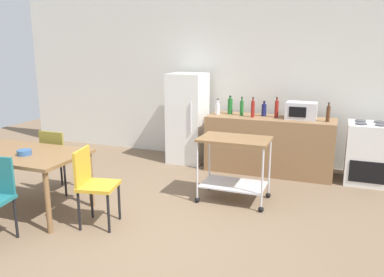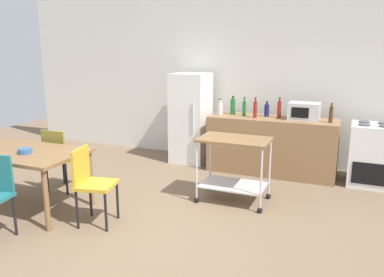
# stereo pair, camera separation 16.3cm
# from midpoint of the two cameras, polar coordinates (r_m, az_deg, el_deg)

# --- Properties ---
(ground_plane) EXTENTS (12.00, 12.00, 0.00)m
(ground_plane) POSITION_cam_midpoint_polar(r_m,az_deg,el_deg) (4.45, -8.08, -13.37)
(ground_plane) COLOR brown
(back_wall) EXTENTS (8.40, 0.12, 2.90)m
(back_wall) POSITION_cam_midpoint_polar(r_m,az_deg,el_deg) (6.96, 4.45, 8.86)
(back_wall) COLOR silver
(back_wall) RESTS_ON ground_plane
(kitchen_counter) EXTENTS (2.00, 0.64, 0.90)m
(kitchen_counter) POSITION_cam_midpoint_polar(r_m,az_deg,el_deg) (6.34, 10.54, -0.94)
(kitchen_counter) COLOR olive
(kitchen_counter) RESTS_ON ground_plane
(dining_table) EXTENTS (1.50, 0.90, 0.75)m
(dining_table) POSITION_cam_midpoint_polar(r_m,az_deg,el_deg) (5.17, -24.52, -2.70)
(dining_table) COLOR brown
(dining_table) RESTS_ON ground_plane
(chair_olive) EXTENTS (0.40, 0.40, 0.89)m
(chair_olive) POSITION_cam_midpoint_polar(r_m,az_deg,el_deg) (5.68, -19.82, -2.49)
(chair_olive) COLOR olive
(chair_olive) RESTS_ON ground_plane
(chair_mustard) EXTENTS (0.47, 0.47, 0.89)m
(chair_mustard) POSITION_cam_midpoint_polar(r_m,az_deg,el_deg) (4.53, -15.39, -6.13)
(chair_mustard) COLOR gold
(chair_mustard) RESTS_ON ground_plane
(stove_oven) EXTENTS (0.60, 0.61, 0.92)m
(stove_oven) POSITION_cam_midpoint_polar(r_m,az_deg,el_deg) (6.28, 23.69, -1.99)
(stove_oven) COLOR white
(stove_oven) RESTS_ON ground_plane
(refrigerator) EXTENTS (0.60, 0.63, 1.55)m
(refrigerator) POSITION_cam_midpoint_polar(r_m,az_deg,el_deg) (6.76, -1.34, 3.00)
(refrigerator) COLOR white
(refrigerator) RESTS_ON ground_plane
(kitchen_cart) EXTENTS (0.91, 0.57, 0.85)m
(kitchen_cart) POSITION_cam_midpoint_polar(r_m,az_deg,el_deg) (5.06, 5.31, -2.98)
(kitchen_cart) COLOR brown
(kitchen_cart) RESTS_ON ground_plane
(bottle_wine) EXTENTS (0.08, 0.08, 0.26)m
(bottle_wine) POSITION_cam_midpoint_polar(r_m,az_deg,el_deg) (6.42, 3.06, 4.46)
(bottle_wine) COLOR silver
(bottle_wine) RESTS_ON kitchen_counter
(bottle_vinegar) EXTENTS (0.08, 0.08, 0.30)m
(bottle_vinegar) POSITION_cam_midpoint_polar(r_m,az_deg,el_deg) (6.46, 4.90, 4.77)
(bottle_vinegar) COLOR #1E6628
(bottle_vinegar) RESTS_ON kitchen_counter
(bottle_soda) EXTENTS (0.06, 0.06, 0.30)m
(bottle_soda) POSITION_cam_midpoint_polar(r_m,az_deg,el_deg) (6.34, 6.58, 4.51)
(bottle_soda) COLOR #1E6628
(bottle_soda) RESTS_ON kitchen_counter
(bottle_soy_sauce) EXTENTS (0.06, 0.06, 0.32)m
(bottle_soy_sauce) POSITION_cam_midpoint_polar(r_m,az_deg,el_deg) (6.20, 8.18, 4.35)
(bottle_soy_sauce) COLOR maroon
(bottle_soy_sauce) RESTS_ON kitchen_counter
(bottle_sparkling_water) EXTENTS (0.08, 0.08, 0.24)m
(bottle_sparkling_water) POSITION_cam_midpoint_polar(r_m,az_deg,el_deg) (6.34, 9.81, 4.19)
(bottle_sparkling_water) COLOR navy
(bottle_sparkling_water) RESTS_ON kitchen_counter
(bottle_sesame_oil) EXTENTS (0.06, 0.06, 0.32)m
(bottle_sesame_oil) POSITION_cam_midpoint_polar(r_m,az_deg,el_deg) (6.26, 11.59, 4.32)
(bottle_sesame_oil) COLOR maroon
(bottle_sesame_oil) RESTS_ON kitchen_counter
(microwave) EXTENTS (0.46, 0.35, 0.26)m
(microwave) POSITION_cam_midpoint_polar(r_m,az_deg,el_deg) (6.21, 15.04, 3.99)
(microwave) COLOR silver
(microwave) RESTS_ON kitchen_counter
(bottle_hot_sauce) EXTENTS (0.06, 0.06, 0.29)m
(bottle_hot_sauce) POSITION_cam_midpoint_polar(r_m,az_deg,el_deg) (6.08, 18.65, 3.49)
(bottle_hot_sauce) COLOR #4C2D19
(bottle_hot_sauce) RESTS_ON kitchen_counter
(fruit_bowl) EXTENTS (0.16, 0.16, 0.06)m
(fruit_bowl) POSITION_cam_midpoint_polar(r_m,az_deg,el_deg) (5.00, -24.29, -1.88)
(fruit_bowl) COLOR #33598C
(fruit_bowl) RESTS_ON dining_table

